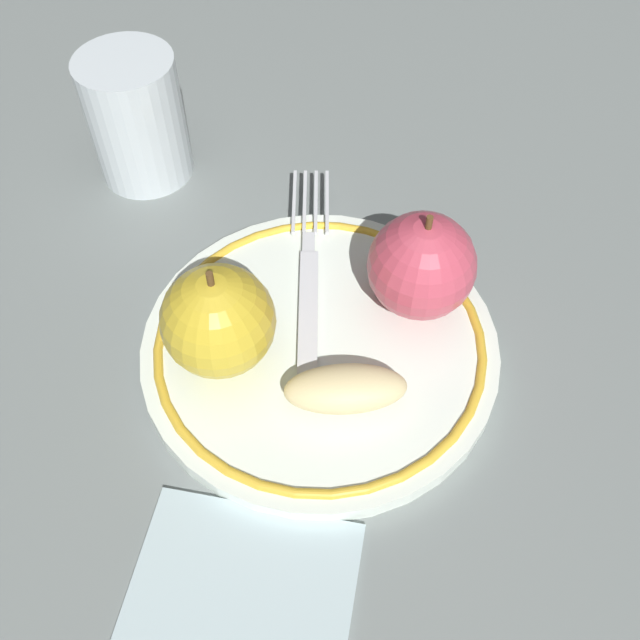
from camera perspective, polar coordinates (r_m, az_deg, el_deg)
ground_plane at (r=0.44m, az=2.18°, el=-4.18°), size 2.00×2.00×0.00m
plate at (r=0.45m, az=-0.00°, el=-2.09°), size 0.22×0.22×0.02m
apple_red_whole at (r=0.41m, az=-8.15°, el=-0.07°), size 0.07×0.07×0.08m
apple_second_whole at (r=0.44m, az=8.13°, el=4.30°), size 0.07×0.07×0.08m
apple_slice_front at (r=0.41m, az=2.05°, el=-5.51°), size 0.08×0.04×0.02m
fork at (r=0.47m, az=-0.88°, el=4.16°), size 0.06×0.18×0.00m
drinking_glass at (r=0.55m, az=-14.48°, el=15.34°), size 0.07×0.07×0.10m
napkin_folded at (r=0.38m, az=-7.29°, el=-24.09°), size 0.16×0.18×0.01m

